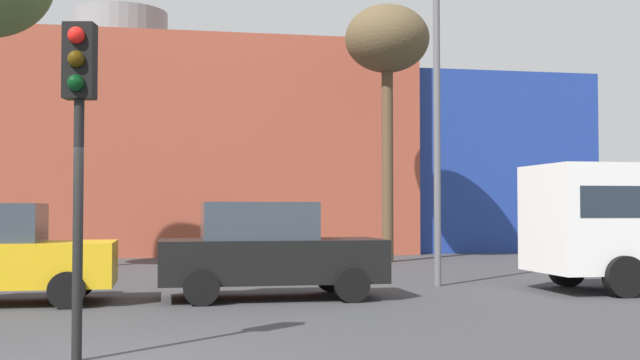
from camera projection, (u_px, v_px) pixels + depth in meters
building_backdrop at (120, 156)px, 34.81m from camera, size 39.15×12.15×10.37m
parked_car_2 at (268, 251)px, 15.87m from camera, size 4.40×2.16×1.91m
traffic_light_island at (79, 112)px, 9.41m from camera, size 0.40×0.39×3.97m
bare_tree_0 at (387, 45)px, 27.04m from camera, size 2.85×2.85×8.67m
street_lamp at (437, 83)px, 18.60m from camera, size 0.80×0.24×8.33m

